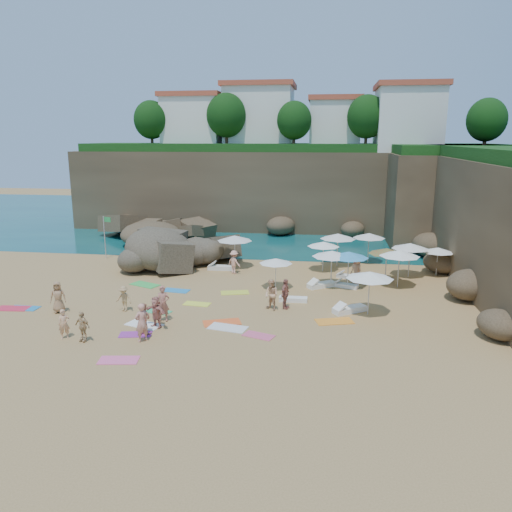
# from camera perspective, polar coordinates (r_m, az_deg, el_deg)

# --- Properties ---
(ground) EXTENTS (120.00, 120.00, 0.00)m
(ground) POSITION_cam_1_polar(r_m,az_deg,el_deg) (30.07, -4.59, -4.91)
(ground) COLOR tan
(ground) RESTS_ON ground
(seawater) EXTENTS (120.00, 120.00, 0.00)m
(seawater) POSITION_cam_1_polar(r_m,az_deg,el_deg) (58.95, 1.72, 4.22)
(seawater) COLOR #0C4751
(seawater) RESTS_ON ground
(cliff_back) EXTENTS (44.00, 8.00, 8.00)m
(cliff_back) POSITION_cam_1_polar(r_m,az_deg,el_deg) (53.30, 3.31, 7.56)
(cliff_back) COLOR brown
(cliff_back) RESTS_ON ground
(cliff_right) EXTENTS (8.00, 30.00, 8.00)m
(cliff_right) POSITION_cam_1_polar(r_m,az_deg,el_deg) (38.41, 27.22, 3.80)
(cliff_right) COLOR brown
(cliff_right) RESTS_ON ground
(cliff_corner) EXTENTS (10.00, 12.00, 8.00)m
(cliff_corner) POSITION_cam_1_polar(r_m,az_deg,el_deg) (49.32, 20.55, 6.26)
(cliff_corner) COLOR brown
(cliff_corner) RESTS_ON ground
(rock_promontory) EXTENTS (12.00, 7.00, 2.00)m
(rock_promontory) POSITION_cam_1_polar(r_m,az_deg,el_deg) (48.08, -13.32, 1.75)
(rock_promontory) COLOR brown
(rock_promontory) RESTS_ON ground
(clifftop_buildings) EXTENTS (28.48, 9.48, 7.00)m
(clifftop_buildings) POSITION_cam_1_polar(r_m,az_deg,el_deg) (53.77, 4.55, 15.32)
(clifftop_buildings) COLOR white
(clifftop_buildings) RESTS_ON cliff_back
(clifftop_trees) EXTENTS (35.60, 23.82, 4.40)m
(clifftop_trees) POSITION_cam_1_polar(r_m,az_deg,el_deg) (47.42, 6.33, 15.56)
(clifftop_trees) COLOR #11380F
(clifftop_trees) RESTS_ON ground
(marina_masts) EXTENTS (3.10, 0.10, 6.00)m
(marina_masts) POSITION_cam_1_polar(r_m,az_deg,el_deg) (62.51, -13.59, 7.15)
(marina_masts) COLOR white
(marina_masts) RESTS_ON ground
(rock_outcrop) EXTENTS (7.44, 5.79, 2.84)m
(rock_outcrop) POSITION_cam_1_polar(r_m,az_deg,el_deg) (37.73, -9.45, -1.24)
(rock_outcrop) COLOR brown
(rock_outcrop) RESTS_ON ground
(flag_pole) EXTENTS (0.66, 0.20, 3.42)m
(flag_pole) POSITION_cam_1_polar(r_m,az_deg,el_deg) (41.12, -16.81, 2.69)
(flag_pole) COLOR silver
(flag_pole) RESTS_ON ground
(parasol_0) EXTENTS (2.63, 2.63, 2.49)m
(parasol_0) POSITION_cam_1_polar(r_m,az_deg,el_deg) (37.45, 9.35, 2.24)
(parasol_0) COLOR silver
(parasol_0) RESTS_ON ground
(parasol_1) EXTENTS (2.29, 2.29, 2.17)m
(parasol_1) POSITION_cam_1_polar(r_m,az_deg,el_deg) (35.95, 7.72, 1.35)
(parasol_1) COLOR silver
(parasol_1) RESTS_ON ground
(parasol_2) EXTENTS (2.45, 2.45, 2.31)m
(parasol_2) POSITION_cam_1_polar(r_m,az_deg,el_deg) (38.99, 12.79, 2.28)
(parasol_2) COLOR silver
(parasol_2) RESTS_ON ground
(parasol_3) EXTENTS (2.54, 2.54, 2.40)m
(parasol_3) POSITION_cam_1_polar(r_m,az_deg,el_deg) (32.12, 8.67, 0.26)
(parasol_3) COLOR silver
(parasol_3) RESTS_ON ground
(parasol_4) EXTENTS (2.15, 2.15, 2.03)m
(parasol_4) POSITION_cam_1_polar(r_m,az_deg,el_deg) (36.58, 20.10, 0.66)
(parasol_4) COLOR silver
(parasol_4) RESTS_ON ground
(parasol_5) EXTENTS (2.58, 2.58, 2.44)m
(parasol_5) POSITION_cam_1_polar(r_m,az_deg,el_deg) (36.52, -2.46, 2.05)
(parasol_5) COLOR silver
(parasol_5) RESTS_ON ground
(parasol_6) EXTENTS (2.44, 2.44, 2.31)m
(parasol_6) POSITION_cam_1_polar(r_m,az_deg,el_deg) (33.99, 14.72, 0.55)
(parasol_6) COLOR silver
(parasol_6) RESTS_ON ground
(parasol_7) EXTENTS (2.52, 2.52, 2.38)m
(parasol_7) POSITION_cam_1_polar(r_m,az_deg,el_deg) (35.68, 17.22, 1.10)
(parasol_7) COLOR silver
(parasol_7) RESTS_ON ground
(parasol_8) EXTENTS (2.58, 2.58, 2.44)m
(parasol_8) POSITION_cam_1_polar(r_m,az_deg,el_deg) (33.03, 16.09, 0.31)
(parasol_8) COLOR silver
(parasol_8) RESTS_ON ground
(parasol_9) EXTENTS (2.12, 2.12, 2.00)m
(parasol_9) POSITION_cam_1_polar(r_m,az_deg,el_deg) (31.44, 2.28, -0.57)
(parasol_9) COLOR silver
(parasol_9) RESTS_ON ground
(parasol_10) EXTENTS (2.53, 2.53, 2.39)m
(parasol_10) POSITION_cam_1_polar(r_m,az_deg,el_deg) (32.09, 10.56, 0.16)
(parasol_10) COLOR silver
(parasol_10) RESTS_ON ground
(parasol_11) EXTENTS (2.56, 2.56, 2.42)m
(parasol_11) POSITION_cam_1_polar(r_m,az_deg,el_deg) (27.47, 12.88, -2.15)
(parasol_11) COLOR silver
(parasol_11) RESTS_ON ground
(lounger_0) EXTENTS (1.95, 0.69, 0.30)m
(lounger_0) POSITION_cam_1_polar(r_m,az_deg,el_deg) (36.49, -3.99, -1.34)
(lounger_0) COLOR silver
(lounger_0) RESTS_ON ground
(lounger_1) EXTENTS (1.68, 1.08, 0.25)m
(lounger_1) POSITION_cam_1_polar(r_m,az_deg,el_deg) (32.68, 10.21, -3.34)
(lounger_1) COLOR white
(lounger_1) RESTS_ON ground
(lounger_2) EXTENTS (1.94, 1.59, 0.30)m
(lounger_2) POSITION_cam_1_polar(r_m,az_deg,el_deg) (32.49, 7.53, -3.30)
(lounger_2) COLOR white
(lounger_2) RESTS_ON ground
(lounger_3) EXTENTS (1.66, 0.56, 0.26)m
(lounger_3) POSITION_cam_1_polar(r_m,az_deg,el_deg) (29.58, 4.27, -4.95)
(lounger_3) COLOR white
(lounger_3) RESTS_ON ground
(lounger_4) EXTENTS (1.71, 0.94, 0.25)m
(lounger_4) POSITION_cam_1_polar(r_m,az_deg,el_deg) (34.76, 10.55, -2.34)
(lounger_4) COLOR white
(lounger_4) RESTS_ON ground
(lounger_5) EXTENTS (1.97, 1.64, 0.30)m
(lounger_5) POSITION_cam_1_polar(r_m,az_deg,el_deg) (28.21, 10.65, -6.03)
(lounger_5) COLOR white
(lounger_5) RESTS_ON ground
(towel_0) EXTENTS (1.68, 0.86, 0.03)m
(towel_0) POSITION_cam_1_polar(r_m,az_deg,el_deg) (31.26, -25.00, -5.42)
(towel_0) COLOR #227FB8
(towel_0) RESTS_ON ground
(towel_1) EXTENTS (1.82, 1.09, 0.03)m
(towel_1) POSITION_cam_1_polar(r_m,az_deg,el_deg) (22.89, -15.42, -11.40)
(towel_1) COLOR pink
(towel_1) RESTS_ON ground
(towel_2) EXTENTS (2.15, 1.58, 0.03)m
(towel_2) POSITION_cam_1_polar(r_m,az_deg,el_deg) (26.30, -3.92, -7.59)
(towel_2) COLOR #FF6028
(towel_2) RESTS_ON ground
(towel_3) EXTENTS (1.59, 1.07, 0.03)m
(towel_3) POSITION_cam_1_polar(r_m,az_deg,el_deg) (28.34, -11.12, -6.26)
(towel_3) COLOR #34B871
(towel_3) RESTS_ON ground
(towel_4) EXTENTS (1.60, 0.92, 0.03)m
(towel_4) POSITION_cam_1_polar(r_m,az_deg,el_deg) (29.26, -6.76, -5.46)
(towel_4) COLOR #EDF841
(towel_4) RESTS_ON ground
(towel_5) EXTENTS (2.10, 1.52, 0.03)m
(towel_5) POSITION_cam_1_polar(r_m,az_deg,el_deg) (26.58, -12.67, -7.67)
(towel_5) COLOR white
(towel_5) RESTS_ON ground
(towel_6) EXTENTS (1.68, 1.06, 0.03)m
(towel_6) POSITION_cam_1_polar(r_m,az_deg,el_deg) (25.46, -13.61, -8.70)
(towel_6) COLOR purple
(towel_6) RESTS_ON ground
(towel_7) EXTENTS (1.88, 1.06, 0.03)m
(towel_7) POSITION_cam_1_polar(r_m,az_deg,el_deg) (31.49, -26.05, -5.40)
(towel_7) COLOR #DC2642
(towel_7) RESTS_ON ground
(towel_8) EXTENTS (1.75, 1.04, 0.03)m
(towel_8) POSITION_cam_1_polar(r_m,az_deg,el_deg) (31.91, -9.10, -3.92)
(towel_8) COLOR #2688CD
(towel_8) RESTS_ON ground
(towel_9) EXTENTS (1.69, 1.23, 0.03)m
(towel_9) POSITION_cam_1_polar(r_m,az_deg,el_deg) (24.62, 0.30, -9.08)
(towel_9) COLOR #DE567B
(towel_9) RESTS_ON ground
(towel_10) EXTENTS (2.14, 1.48, 0.03)m
(towel_10) POSITION_cam_1_polar(r_m,az_deg,el_deg) (26.72, 8.95, -7.39)
(towel_10) COLOR orange
(towel_10) RESTS_ON ground
(towel_11) EXTENTS (2.16, 1.67, 0.03)m
(towel_11) POSITION_cam_1_polar(r_m,az_deg,el_deg) (33.54, -12.57, -3.21)
(towel_11) COLOR green
(towel_11) RESTS_ON ground
(towel_12) EXTENTS (1.90, 1.28, 0.03)m
(towel_12) POSITION_cam_1_polar(r_m,az_deg,el_deg) (31.13, -2.43, -4.20)
(towel_12) COLOR #D3DE3A
(towel_12) RESTS_ON ground
(towel_13) EXTENTS (2.11, 1.35, 0.03)m
(towel_13) POSITION_cam_1_polar(r_m,az_deg,el_deg) (25.60, -3.24, -8.19)
(towel_13) COLOR silver
(towel_13) RESTS_ON ground
(person_stand_0) EXTENTS (0.63, 0.57, 1.45)m
(person_stand_0) POSITION_cam_1_polar(r_m,az_deg,el_deg) (25.78, -21.10, -7.26)
(person_stand_0) COLOR tan
(person_stand_0) RESTS_ON ground
(person_stand_1) EXTENTS (0.87, 0.74, 1.57)m
(person_stand_1) POSITION_cam_1_polar(r_m,az_deg,el_deg) (25.20, -12.74, -7.00)
(person_stand_1) COLOR #B5715A
(person_stand_1) RESTS_ON ground
(person_stand_2) EXTENTS (1.15, 0.97, 1.67)m
(person_stand_2) POSITION_cam_1_polar(r_m,az_deg,el_deg) (35.25, -2.51, -0.71)
(person_stand_2) COLOR #EFA688
(person_stand_2) RESTS_ON ground
(person_stand_3) EXTENTS (0.69, 1.09, 1.73)m
(person_stand_3) POSITION_cam_1_polar(r_m,az_deg,el_deg) (28.11, 3.37, -4.35)
(person_stand_3) COLOR #A36051
(person_stand_3) RESTS_ON ground
(person_stand_4) EXTENTS (0.92, 0.99, 1.80)m
(person_stand_4) POSITION_cam_1_polar(r_m,az_deg,el_deg) (33.64, 11.42, -1.54)
(person_stand_4) COLOR #E19B76
(person_stand_4) RESTS_ON ground
(person_stand_5) EXTENTS (1.60, 0.76, 1.66)m
(person_stand_5) POSITION_cam_1_polar(r_m,az_deg,el_deg) (40.49, -6.89, 1.06)
(person_stand_5) COLOR tan
(person_stand_5) RESTS_ON ground
(person_stand_6) EXTENTS (0.77, 0.82, 1.87)m
(person_stand_6) POSITION_cam_1_polar(r_m,az_deg,el_deg) (24.29, -12.96, -7.42)
(person_stand_6) COLOR tan
(person_stand_6) RESTS_ON ground
(person_lie_0) EXTENTS (1.11, 1.53, 0.37)m
(person_lie_0) POSITION_cam_1_polar(r_m,az_deg,el_deg) (28.82, -14.81, -5.76)
(person_lie_0) COLOR tan
(person_lie_0) RESTS_ON ground
(person_lie_1) EXTENTS (1.27, 1.65, 0.35)m
(person_lie_1) POSITION_cam_1_polar(r_m,az_deg,el_deg) (25.30, -19.13, -8.83)
(person_lie_1) COLOR tan
(person_lie_1) RESTS_ON ground
(person_lie_2) EXTENTS (1.40, 1.92, 0.46)m
(person_lie_2) POSITION_cam_1_polar(r_m,az_deg,el_deg) (29.71, -21.59, -5.60)
(person_lie_2) COLOR #A47852
(person_lie_2) RESTS_ON ground
(person_lie_3) EXTENTS (2.06, 2.11, 0.43)m
(person_lie_3) POSITION_cam_1_polar(r_m,az_deg,el_deg) (26.08, -11.30, -7.56)
(person_lie_3) COLOR tan
(person_lie_3) RESTS_ON ground
(person_lie_4) EXTENTS (0.82, 1.93, 0.45)m
(person_lie_4) POSITION_cam_1_polar(r_m,az_deg,el_deg) (26.84, -10.51, -6.88)
(person_lie_4) COLOR #AD6956
(person_lie_4) RESTS_ON ground
(person_lie_5) EXTENTS (1.72, 1.86, 0.65)m
(person_lie_5) POSITION_cam_1_polar(r_m,az_deg,el_deg) (28.02, 1.78, -5.56)
(person_lie_5) COLOR #E0AB7F
(person_lie_5) RESTS_ON ground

